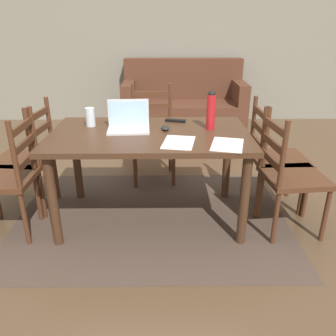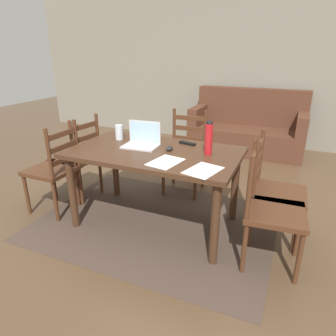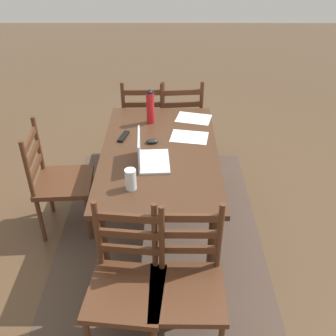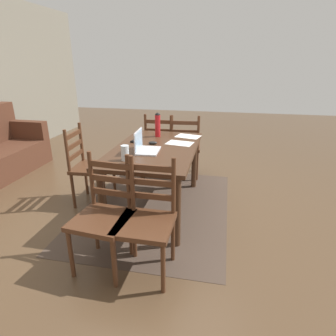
# 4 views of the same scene
# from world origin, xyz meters

# --- Properties ---
(ground_plane) EXTENTS (14.00, 14.00, 0.00)m
(ground_plane) POSITION_xyz_m (0.00, 0.00, 0.00)
(ground_plane) COLOR brown
(area_rug) EXTENTS (2.25, 1.67, 0.01)m
(area_rug) POSITION_xyz_m (0.00, 0.00, 0.00)
(area_rug) COLOR #47382D
(area_rug) RESTS_ON ground
(dining_table) EXTENTS (1.52, 0.89, 0.75)m
(dining_table) POSITION_xyz_m (0.00, 0.00, 0.65)
(dining_table) COLOR #422819
(dining_table) RESTS_ON ground
(chair_left_far) EXTENTS (0.48, 0.48, 0.95)m
(chair_left_far) POSITION_xyz_m (-1.05, 0.17, 0.46)
(chair_left_far) COLOR #4C2B19
(chair_left_far) RESTS_ON ground
(chair_left_near) EXTENTS (0.44, 0.44, 0.95)m
(chair_left_near) POSITION_xyz_m (-1.05, -0.18, 0.46)
(chair_left_near) COLOR #4C2B19
(chair_left_near) RESTS_ON ground
(chair_far_head) EXTENTS (0.47, 0.47, 0.95)m
(chair_far_head) POSITION_xyz_m (-0.00, 0.82, 0.46)
(chair_far_head) COLOR #4C2B19
(chair_far_head) RESTS_ON ground
(chair_right_near) EXTENTS (0.48, 0.48, 0.95)m
(chair_right_near) POSITION_xyz_m (1.05, -0.18, 0.46)
(chair_right_near) COLOR #4C2B19
(chair_right_near) RESTS_ON ground
(chair_right_far) EXTENTS (0.45, 0.45, 0.95)m
(chair_right_far) POSITION_xyz_m (1.05, 0.18, 0.46)
(chair_right_far) COLOR #4C2B19
(chair_right_far) RESTS_ON ground
(laptop) EXTENTS (0.33, 0.24, 0.23)m
(laptop) POSITION_xyz_m (-0.17, 0.08, 0.81)
(laptop) COLOR silver
(laptop) RESTS_ON dining_table
(water_bottle) EXTENTS (0.07, 0.07, 0.30)m
(water_bottle) POSITION_xyz_m (0.47, 0.09, 0.91)
(water_bottle) COLOR red
(water_bottle) RESTS_ON dining_table
(drinking_glass) EXTENTS (0.08, 0.08, 0.15)m
(drinking_glass) POSITION_xyz_m (-0.48, 0.18, 0.82)
(drinking_glass) COLOR silver
(drinking_glass) RESTS_ON dining_table
(computer_mouse) EXTENTS (0.07, 0.11, 0.03)m
(computer_mouse) POSITION_xyz_m (0.12, 0.06, 0.77)
(computer_mouse) COLOR black
(computer_mouse) RESTS_ON dining_table
(tv_remote) EXTENTS (0.18, 0.08, 0.02)m
(tv_remote) POSITION_xyz_m (0.21, 0.29, 0.76)
(tv_remote) COLOR black
(tv_remote) RESTS_ON dining_table
(paper_stack_left) EXTENTS (0.28, 0.34, 0.00)m
(paper_stack_left) POSITION_xyz_m (0.55, -0.29, 0.75)
(paper_stack_left) COLOR white
(paper_stack_left) RESTS_ON dining_table
(paper_stack_right) EXTENTS (0.26, 0.33, 0.00)m
(paper_stack_right) POSITION_xyz_m (0.21, -0.24, 0.75)
(paper_stack_right) COLOR white
(paper_stack_right) RESTS_ON dining_table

